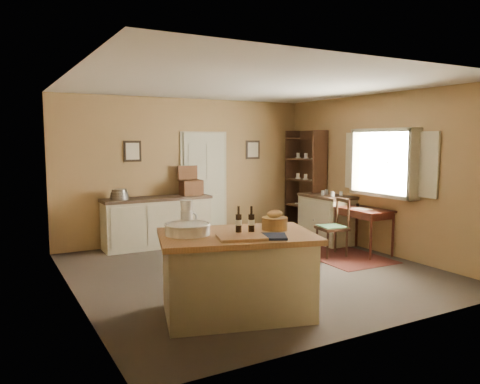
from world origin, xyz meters
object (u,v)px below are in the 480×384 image
at_px(work_island, 236,272).
at_px(sideboard, 158,220).
at_px(writing_desk, 364,214).
at_px(right_cabinet, 327,218).
at_px(shelving_unit, 307,183).
at_px(desk_chair, 332,228).

distance_m(work_island, sideboard, 3.61).
bearing_deg(writing_desk, right_cabinet, 90.01).
distance_m(work_island, shelving_unit, 4.71).
relative_size(work_island, shelving_unit, 0.90).
distance_m(sideboard, writing_desk, 3.62).
relative_size(sideboard, right_cabinet, 1.81).
height_order(writing_desk, right_cabinet, right_cabinet).
bearing_deg(desk_chair, shelving_unit, 75.52).
relative_size(writing_desk, desk_chair, 1.00).
height_order(work_island, desk_chair, work_island).
xyz_separation_m(sideboard, right_cabinet, (2.90, -1.19, -0.02)).
xyz_separation_m(writing_desk, desk_chair, (-0.60, 0.10, -0.20)).
bearing_deg(right_cabinet, work_island, -143.42).
bearing_deg(sideboard, writing_desk, -36.68).
bearing_deg(work_island, sideboard, 100.59).
distance_m(desk_chair, right_cabinet, 1.06).
bearing_deg(work_island, writing_desk, 39.82).
height_order(writing_desk, shelving_unit, shelving_unit).
distance_m(sideboard, right_cabinet, 3.14).
bearing_deg(right_cabinet, writing_desk, -89.99).
bearing_deg(desk_chair, work_island, -140.14).
xyz_separation_m(work_island, desk_chair, (2.63, 1.53, -0.01)).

